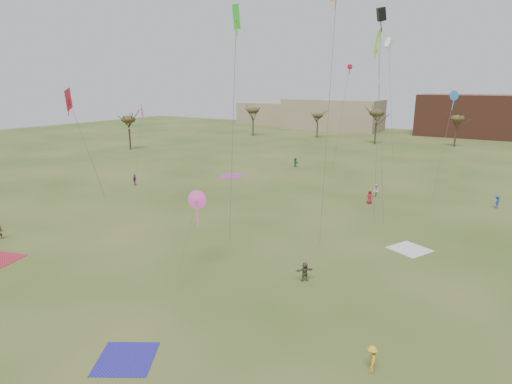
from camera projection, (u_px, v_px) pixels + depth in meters
The scene contains 17 objects.
ground at pixel (166, 302), 29.97m from camera, with size 260.00×260.00×0.00m, color #2D4816.
spectator_fore_b at pixel (1, 232), 41.97m from camera, with size 0.73×0.57×1.50m, color #9E8265.
spectator_fore_c at pixel (305, 271), 33.03m from camera, with size 1.46×0.46×1.57m, color brown.
flyer_mid_b at pixel (372, 359), 22.57m from camera, with size 0.98×0.57×1.52m, color gold.
spectator_mid_d at pixel (135, 180), 64.18m from camera, with size 1.02×0.43×1.74m, color #853774.
spectator_mid_e at pixel (376, 191), 57.30m from camera, with size 0.90×0.70×1.86m, color white.
flyer_far_a at pixel (296, 162), 78.21m from camera, with size 1.67×0.53×1.80m, color #2A7F54.
flyer_far_b at pixel (370, 197), 54.39m from camera, with size 0.85×0.55×1.74m, color #AD1D2F.
flyer_far_c at pixel (497, 202), 52.35m from camera, with size 1.07×0.62×1.66m, color #22449F.
blanket_blue at pixel (126, 359), 23.77m from camera, with size 3.13×3.13×0.03m, color #29249C.
blanket_cream at pixel (410, 249), 39.49m from camera, with size 3.16×3.16×0.03m, color white.
blanket_plum at pixel (231, 176), 70.78m from camera, with size 3.63×3.63×0.03m, color #B437A1.
kites_aloft at pixel (356, 55), 56.55m from camera, with size 64.98×75.03×23.66m.
tree_line at pixel (405, 120), 94.36m from camera, with size 117.44×49.32×8.91m.
building_tan at pixel (332, 115), 140.89m from camera, with size 32.00×14.00×10.00m, color #937F60.
building_brick at pixel (466, 115), 123.98m from camera, with size 26.00×16.00×12.00m, color brown.
building_tan_west at pixel (266, 113), 162.42m from camera, with size 20.00×12.00×8.00m, color #937F60.
Camera 1 is at (19.92, -19.40, 15.11)m, focal length 29.48 mm.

